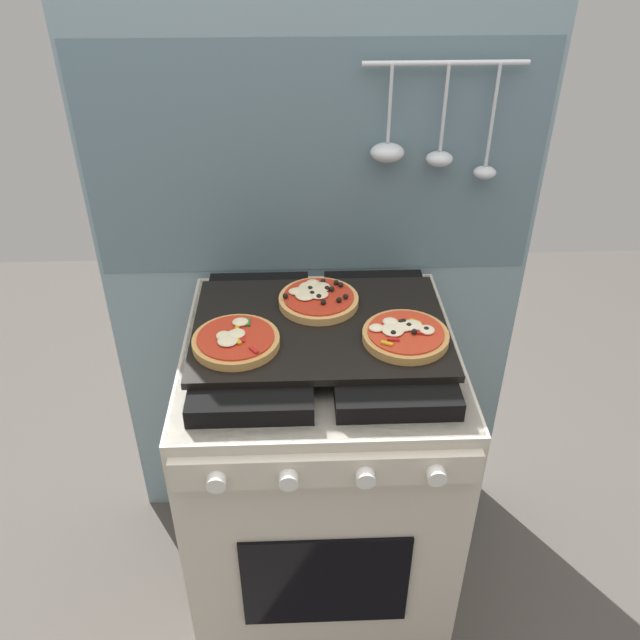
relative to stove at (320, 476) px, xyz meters
The scene contains 7 objects.
ground_plane 0.45m from the stove, 90.00° to the left, with size 4.00×4.00×0.00m, color #4C4742.
kitchen_backsplash 0.48m from the stove, 89.59° to the left, with size 1.10×0.09×1.55m.
stove is the anchor object (origin of this frame).
baking_tray 0.46m from the stove, 90.00° to the left, with size 0.54×0.38×0.02m, color black.
pizza_left 0.51m from the stove, 158.42° to the right, with size 0.18×0.18×0.03m.
pizza_right 0.51m from the stove, 19.98° to the right, with size 0.18×0.18×0.03m.
pizza_center 0.49m from the stove, 94.27° to the left, with size 0.18×0.18×0.03m.
Camera 1 is at (-0.04, -1.15, 1.70)m, focal length 36.77 mm.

